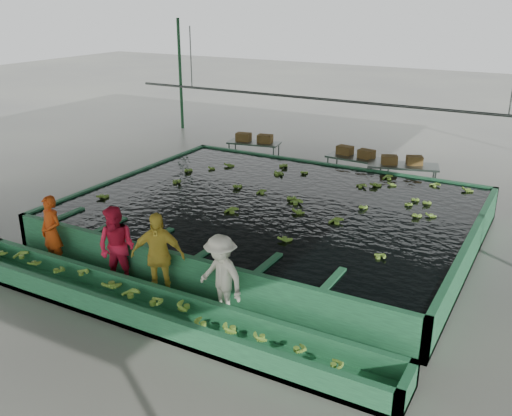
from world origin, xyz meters
The scene contains 20 objects.
ground centered at (0.00, 0.00, 0.00)m, with size 80.00×80.00×0.00m, color slate.
shed_roof centered at (0.00, 0.00, 5.00)m, with size 20.00×22.00×0.04m, color gray.
shed_posts centered at (0.00, 0.00, 2.50)m, with size 20.00×22.00×5.00m, color #1C4A28, non-canonical shape.
flotation_tank centered at (0.00, 1.50, 0.45)m, with size 10.00×8.00×0.90m, color #287042, non-canonical shape.
tank_water centered at (0.00, 1.50, 0.85)m, with size 9.70×7.70×0.00m, color black.
sorting_trough centered at (0.00, -3.60, 0.25)m, with size 10.00×1.00×0.50m, color #287042, non-canonical shape.
cableway_rail centered at (0.00, 5.00, 3.00)m, with size 0.08×0.08×14.00m, color #59605B.
rail_hanger_left centered at (-5.00, 5.00, 4.00)m, with size 0.04×0.04×2.00m, color #59605B.
worker_a centered at (-3.52, -2.80, 0.85)m, with size 0.62×0.41×1.71m, color #C6410F.
worker_b centered at (-1.55, -2.80, 0.90)m, with size 0.87×0.68×1.80m, color red.
worker_c centered at (-0.45, -2.80, 0.95)m, with size 1.11×0.46×1.89m, color gold.
worker_d centered at (1.07, -2.80, 0.86)m, with size 1.11×0.64×1.72m, color white.
packing_table_left centered at (-3.63, 6.86, 0.43)m, with size 1.90×0.76×0.87m, color #59605B, non-canonical shape.
packing_table_mid centered at (0.53, 6.46, 0.47)m, with size 2.06×0.82×0.94m, color #59605B, non-canonical shape.
packing_table_right centered at (2.10, 6.18, 0.49)m, with size 2.15×0.86×0.98m, color #59605B, non-canonical shape.
box_stack_left centered at (-3.64, 6.90, 0.87)m, with size 1.37×0.38×0.29m, color brown, non-canonical shape.
box_stack_mid centered at (0.39, 6.55, 0.94)m, with size 1.31×0.36×0.28m, color brown, non-canonical shape.
box_stack_right centered at (2.04, 6.19, 0.98)m, with size 1.25×0.35×0.27m, color brown, non-canonical shape.
floating_bananas centered at (0.00, 2.30, 0.85)m, with size 8.44×5.76×0.12m, color #74A532, non-canonical shape.
trough_bananas centered at (0.00, -3.60, 0.40)m, with size 8.84×0.59×0.12m, color #74A532, non-canonical shape.
Camera 1 is at (6.42, -11.02, 5.92)m, focal length 40.00 mm.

